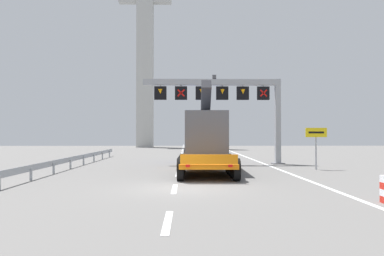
{
  "coord_description": "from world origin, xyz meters",
  "views": [
    {
      "loc": [
        0.26,
        -15.56,
        2.26
      ],
      "look_at": [
        0.66,
        8.64,
        2.66
      ],
      "focal_mm": 34.75,
      "sensor_mm": 36.0,
      "label": 1
    }
  ],
  "objects": [
    {
      "name": "guardrail_left",
      "position": [
        -7.32,
        10.35,
        0.56
      ],
      "size": [
        0.13,
        24.69,
        0.76
      ],
      "color": "#999EA3",
      "rests_on": "ground"
    },
    {
      "name": "overhead_lane_gantry",
      "position": [
        3.4,
        12.38,
        5.17
      ],
      "size": [
        10.62,
        0.9,
        6.72
      ],
      "color": "#9EA0A5",
      "rests_on": "ground"
    },
    {
      "name": "heavy_haul_truck_orange",
      "position": [
        1.51,
        9.7,
        1.99
      ],
      "size": [
        3.27,
        14.11,
        5.3
      ],
      "color": "orange",
      "rests_on": "ground"
    },
    {
      "name": "edge_line_right",
      "position": [
        6.2,
        12.0,
        0.01
      ],
      "size": [
        0.2,
        63.0,
        0.01
      ],
      "primitive_type": "cube",
      "color": "silver",
      "rests_on": "ground"
    },
    {
      "name": "ground",
      "position": [
        0.0,
        0.0,
        0.0
      ],
      "size": [
        112.0,
        112.0,
        0.0
      ],
      "primitive_type": "plane",
      "color": "slate"
    },
    {
      "name": "bridge_pylon_distant",
      "position": [
        -6.76,
        48.12,
        20.99
      ],
      "size": [
        9.0,
        2.0,
        41.19
      ],
      "color": "#B7B7B2",
      "rests_on": "ground"
    },
    {
      "name": "lane_markings",
      "position": [
        -0.2,
        28.2,
        0.01
      ],
      "size": [
        0.2,
        71.0,
        0.01
      ],
      "color": "silver",
      "rests_on": "ground"
    },
    {
      "name": "exit_sign_yellow",
      "position": [
        8.55,
        7.92,
        2.0
      ],
      "size": [
        1.36,
        0.15,
        2.66
      ],
      "color": "#9EA0A5",
      "rests_on": "ground"
    }
  ]
}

